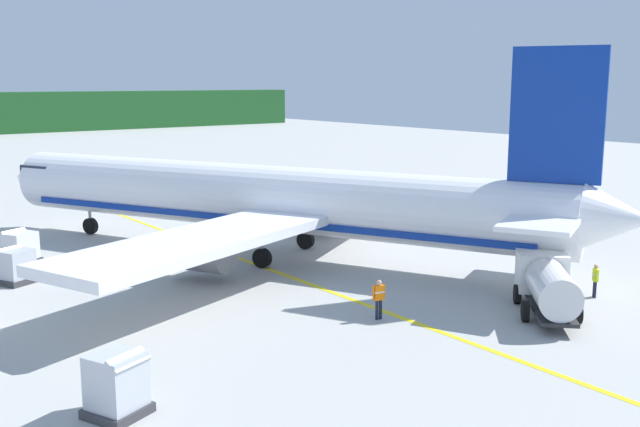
{
  "coord_description": "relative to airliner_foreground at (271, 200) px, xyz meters",
  "views": [
    {
      "loc": [
        4.17,
        -14.86,
        10.28
      ],
      "look_at": [
        27.58,
        15.81,
        3.27
      ],
      "focal_mm": 41.12,
      "sensor_mm": 36.0,
      "label": 1
    }
  ],
  "objects": [
    {
      "name": "airliner_foreground",
      "position": [
        0.0,
        0.0,
        0.0
      ],
      "size": [
        32.83,
        38.9,
        11.9
      ],
      "color": "white",
      "rests_on": "ground"
    },
    {
      "name": "service_truck_catering",
      "position": [
        3.63,
        -16.7,
        -2.0
      ],
      "size": [
        5.47,
        5.48,
        2.4
      ],
      "color": "white",
      "rests_on": "ground"
    },
    {
      "name": "cargo_container_near",
      "position": [
        -15.49,
        -14.7,
        -2.38
      ],
      "size": [
        2.16,
        2.16,
        2.12
      ],
      "color": "#333338",
      "rests_on": "ground"
    },
    {
      "name": "cargo_container_mid",
      "position": [
        -13.74,
        3.09,
        -2.51
      ],
      "size": [
        2.21,
        2.21,
        1.88
      ],
      "color": "#333338",
      "rests_on": "ground"
    },
    {
      "name": "cargo_container_far",
      "position": [
        -12.44,
        7.14,
        -2.46
      ],
      "size": [
        2.34,
        2.34,
        1.97
      ],
      "color": "#333338",
      "rests_on": "ground"
    },
    {
      "name": "crew_loader_left",
      "position": [
        7.68,
        -16.48,
        -2.43
      ],
      "size": [
        0.49,
        0.47,
        1.64
      ],
      "color": "#191E33",
      "rests_on": "ground"
    },
    {
      "name": "crew_loader_right",
      "position": [
        -8.4,
        -0.1,
        -2.45
      ],
      "size": [
        0.32,
        0.62,
        1.6
      ],
      "color": "#191E33",
      "rests_on": "ground"
    },
    {
      "name": "crew_supervisor",
      "position": [
        -2.78,
        -12.64,
        -2.34
      ],
      "size": [
        0.62,
        0.32,
        1.77
      ],
      "color": "#191E33",
      "rests_on": "ground"
    },
    {
      "name": "apron_guide_line",
      "position": [
        -1.84,
        -4.49,
        -3.39
      ],
      "size": [
        0.3,
        60.0,
        0.01
      ],
      "primitive_type": "cube",
      "color": "yellow",
      "rests_on": "ground"
    }
  ]
}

